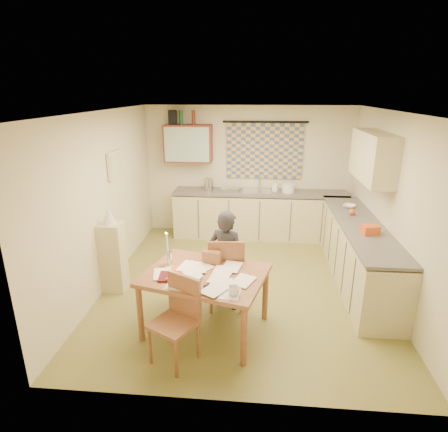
# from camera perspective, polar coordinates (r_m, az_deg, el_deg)

# --- Properties ---
(floor) EXTENTS (4.00, 4.50, 0.02)m
(floor) POSITION_cam_1_polar(r_m,az_deg,el_deg) (5.73, 2.89, -10.35)
(floor) COLOR olive
(floor) RESTS_ON ground
(ceiling) EXTENTS (4.00, 4.50, 0.02)m
(ceiling) POSITION_cam_1_polar(r_m,az_deg,el_deg) (5.02, 3.37, 15.73)
(ceiling) COLOR white
(ceiling) RESTS_ON floor
(wall_back) EXTENTS (4.00, 0.02, 2.50)m
(wall_back) POSITION_cam_1_polar(r_m,az_deg,el_deg) (7.42, 3.75, 6.85)
(wall_back) COLOR beige
(wall_back) RESTS_ON floor
(wall_front) EXTENTS (4.00, 0.02, 2.50)m
(wall_front) POSITION_cam_1_polar(r_m,az_deg,el_deg) (3.14, 1.58, -10.16)
(wall_front) COLOR beige
(wall_front) RESTS_ON floor
(wall_left) EXTENTS (0.02, 4.50, 2.50)m
(wall_left) POSITION_cam_1_polar(r_m,az_deg,el_deg) (5.66, -17.69, 2.25)
(wall_left) COLOR beige
(wall_left) RESTS_ON floor
(wall_right) EXTENTS (0.02, 4.50, 2.50)m
(wall_right) POSITION_cam_1_polar(r_m,az_deg,el_deg) (5.55, 24.33, 1.13)
(wall_right) COLOR beige
(wall_right) RESTS_ON floor
(window_blind) EXTENTS (1.45, 0.03, 1.05)m
(window_blind) POSITION_cam_1_polar(r_m,az_deg,el_deg) (7.31, 6.19, 9.79)
(window_blind) COLOR #3F5681
(window_blind) RESTS_ON wall_back
(curtain_rod) EXTENTS (1.60, 0.04, 0.04)m
(curtain_rod) POSITION_cam_1_polar(r_m,az_deg,el_deg) (7.23, 6.35, 14.07)
(curtain_rod) COLOR black
(curtain_rod) RESTS_ON wall_back
(wall_cabinet) EXTENTS (0.90, 0.34, 0.70)m
(wall_cabinet) POSITION_cam_1_polar(r_m,az_deg,el_deg) (7.27, -5.46, 10.95)
(wall_cabinet) COLOR maroon
(wall_cabinet) RESTS_ON wall_back
(wall_cabinet_glass) EXTENTS (0.84, 0.02, 0.64)m
(wall_cabinet_glass) POSITION_cam_1_polar(r_m,az_deg,el_deg) (7.10, -5.71, 10.77)
(wall_cabinet_glass) COLOR #99B2A5
(wall_cabinet_glass) RESTS_ON wall_back
(upper_cabinet_right) EXTENTS (0.34, 1.30, 0.70)m
(upper_cabinet_right) POSITION_cam_1_polar(r_m,az_deg,el_deg) (5.88, 21.76, 8.40)
(upper_cabinet_right) COLOR tan
(upper_cabinet_right) RESTS_ON wall_right
(framed_print) EXTENTS (0.04, 0.50, 0.40)m
(framed_print) POSITION_cam_1_polar(r_m,az_deg,el_deg) (5.91, -16.30, 7.54)
(framed_print) COLOR beige
(framed_print) RESTS_ON wall_left
(print_canvas) EXTENTS (0.01, 0.42, 0.32)m
(print_canvas) POSITION_cam_1_polar(r_m,az_deg,el_deg) (5.90, -16.07, 7.54)
(print_canvas) COLOR white
(print_canvas) RESTS_ON wall_left
(counter_back) EXTENTS (3.30, 0.62, 0.92)m
(counter_back) POSITION_cam_1_polar(r_m,az_deg,el_deg) (7.33, 5.40, 0.18)
(counter_back) COLOR tan
(counter_back) RESTS_ON floor
(counter_right) EXTENTS (0.62, 2.95, 0.92)m
(counter_right) POSITION_cam_1_polar(r_m,az_deg,el_deg) (5.99, 19.61, -5.19)
(counter_right) COLOR tan
(counter_right) RESTS_ON floor
(stove) EXTENTS (0.57, 0.57, 0.88)m
(stove) POSITION_cam_1_polar(r_m,az_deg,el_deg) (5.09, 22.44, -10.07)
(stove) COLOR white
(stove) RESTS_ON floor
(sink) EXTENTS (0.55, 0.45, 0.10)m
(sink) POSITION_cam_1_polar(r_m,az_deg,el_deg) (7.21, 5.01, 3.43)
(sink) COLOR silver
(sink) RESTS_ON counter_back
(tap) EXTENTS (0.03, 0.03, 0.28)m
(tap) POSITION_cam_1_polar(r_m,az_deg,el_deg) (7.34, 5.45, 5.14)
(tap) COLOR silver
(tap) RESTS_ON counter_back
(dish_rack) EXTENTS (0.39, 0.35, 0.06)m
(dish_rack) POSITION_cam_1_polar(r_m,az_deg,el_deg) (7.21, 1.02, 4.07)
(dish_rack) COLOR silver
(dish_rack) RESTS_ON counter_back
(kettle) EXTENTS (0.24, 0.24, 0.24)m
(kettle) POSITION_cam_1_polar(r_m,az_deg,el_deg) (7.22, -2.34, 4.83)
(kettle) COLOR silver
(kettle) RESTS_ON counter_back
(mixing_bowl) EXTENTS (0.30, 0.30, 0.16)m
(mixing_bowl) POSITION_cam_1_polar(r_m,az_deg,el_deg) (7.20, 9.78, 4.20)
(mixing_bowl) COLOR white
(mixing_bowl) RESTS_ON counter_back
(soap_bottle) EXTENTS (0.16, 0.16, 0.21)m
(soap_bottle) POSITION_cam_1_polar(r_m,az_deg,el_deg) (7.23, 7.84, 4.54)
(soap_bottle) COLOR white
(soap_bottle) RESTS_ON counter_back
(bowl) EXTENTS (0.36, 0.36, 0.05)m
(bowl) POSITION_cam_1_polar(r_m,az_deg,el_deg) (6.51, 18.54, 1.44)
(bowl) COLOR white
(bowl) RESTS_ON counter_right
(orange_bag) EXTENTS (0.25, 0.21, 0.12)m
(orange_bag) POSITION_cam_1_polar(r_m,az_deg,el_deg) (5.40, 21.34, -1.96)
(orange_bag) COLOR #CE511D
(orange_bag) RESTS_ON counter_right
(fruit_orange) EXTENTS (0.10, 0.10, 0.10)m
(fruit_orange) POSITION_cam_1_polar(r_m,az_deg,el_deg) (6.12, 18.92, 0.57)
(fruit_orange) COLOR #CE511D
(fruit_orange) RESTS_ON counter_right
(speaker) EXTENTS (0.19, 0.22, 0.26)m
(speaker) POSITION_cam_1_polar(r_m,az_deg,el_deg) (7.28, -7.83, 14.67)
(speaker) COLOR black
(speaker) RESTS_ON wall_cabinet
(bottle_green) EXTENTS (0.09, 0.09, 0.26)m
(bottle_green) POSITION_cam_1_polar(r_m,az_deg,el_deg) (7.25, -6.57, 14.71)
(bottle_green) COLOR #195926
(bottle_green) RESTS_ON wall_cabinet
(bottle_brown) EXTENTS (0.07, 0.07, 0.26)m
(bottle_brown) POSITION_cam_1_polar(r_m,az_deg,el_deg) (7.20, -4.68, 14.74)
(bottle_brown) COLOR maroon
(bottle_brown) RESTS_ON wall_cabinet
(dining_table) EXTENTS (1.57, 1.34, 0.75)m
(dining_table) POSITION_cam_1_polar(r_m,az_deg,el_deg) (4.57, -2.83, -12.84)
(dining_table) COLOR brown
(dining_table) RESTS_ON floor
(chair_far) EXTENTS (0.49, 0.49, 1.01)m
(chair_far) POSITION_cam_1_polar(r_m,az_deg,el_deg) (5.04, 0.37, -10.47)
(chair_far) COLOR brown
(chair_far) RESTS_ON floor
(chair_near) EXTENTS (0.58, 0.58, 0.94)m
(chair_near) POSITION_cam_1_polar(r_m,az_deg,el_deg) (4.19, -7.44, -17.73)
(chair_near) COLOR brown
(chair_near) RESTS_ON floor
(person) EXTENTS (0.71, 0.65, 1.35)m
(person) POSITION_cam_1_polar(r_m,az_deg,el_deg) (4.88, 0.39, -6.69)
(person) COLOR black
(person) RESTS_ON floor
(shelf_stand) EXTENTS (0.32, 0.30, 1.02)m
(shelf_stand) POSITION_cam_1_polar(r_m,az_deg,el_deg) (5.57, -16.54, -6.04)
(shelf_stand) COLOR tan
(shelf_stand) RESTS_ON floor
(lampshade) EXTENTS (0.20, 0.20, 0.22)m
(lampshade) POSITION_cam_1_polar(r_m,az_deg,el_deg) (5.35, -17.14, -0.01)
(lampshade) COLOR beige
(lampshade) RESTS_ON shelf_stand
(letter_rack) EXTENTS (0.24, 0.15, 0.16)m
(letter_rack) POSITION_cam_1_polar(r_m,az_deg,el_deg) (4.59, -1.89, -6.29)
(letter_rack) COLOR brown
(letter_rack) RESTS_ON dining_table
(mug) EXTENTS (0.22, 0.22, 0.09)m
(mug) POSITION_cam_1_polar(r_m,az_deg,el_deg) (3.94, 1.53, -11.32)
(mug) COLOR white
(mug) RESTS_ON dining_table
(magazine) EXTENTS (0.23, 0.28, 0.02)m
(magazine) POSITION_cam_1_polar(r_m,az_deg,el_deg) (4.34, -9.88, -9.09)
(magazine) COLOR maroon
(magazine) RESTS_ON dining_table
(book) EXTENTS (0.27, 0.32, 0.02)m
(book) POSITION_cam_1_polar(r_m,az_deg,el_deg) (4.48, -8.27, -8.12)
(book) COLOR #CE511D
(book) RESTS_ON dining_table
(orange_box) EXTENTS (0.14, 0.12, 0.04)m
(orange_box) POSITION_cam_1_polar(r_m,az_deg,el_deg) (4.23, -7.95, -9.64)
(orange_box) COLOR #CE511D
(orange_box) RESTS_ON dining_table
(eyeglasses) EXTENTS (0.13, 0.06, 0.02)m
(eyeglasses) POSITION_cam_1_polar(r_m,az_deg,el_deg) (4.10, -2.21, -10.67)
(eyeglasses) COLOR black
(eyeglasses) RESTS_ON dining_table
(candle_holder) EXTENTS (0.08, 0.08, 0.18)m
(candle_holder) POSITION_cam_1_polar(r_m,az_deg,el_deg) (4.57, -8.26, -6.46)
(candle_holder) COLOR silver
(candle_holder) RESTS_ON dining_table
(candle) EXTENTS (0.03, 0.03, 0.22)m
(candle) POSITION_cam_1_polar(r_m,az_deg,el_deg) (4.51, -8.68, -4.02)
(candle) COLOR white
(candle) RESTS_ON dining_table
(candle_flame) EXTENTS (0.02, 0.02, 0.02)m
(candle_flame) POSITION_cam_1_polar(r_m,az_deg,el_deg) (4.46, -8.81, -2.61)
(candle_flame) COLOR #FFCC66
(candle_flame) RESTS_ON dining_table
(papers) EXTENTS (1.22, 0.91, 0.03)m
(papers) POSITION_cam_1_polar(r_m,az_deg,el_deg) (4.32, -3.80, -8.96)
(papers) COLOR white
(papers) RESTS_ON dining_table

